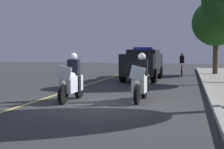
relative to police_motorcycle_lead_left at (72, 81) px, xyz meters
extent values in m
plane|color=#333335|center=(0.67, 1.23, -0.70)|extent=(80.00, 80.00, 0.00)
cube|color=#9E9B93|center=(0.67, 4.87, -0.62)|extent=(48.00, 0.24, 0.15)
cube|color=#E0D14C|center=(0.67, -1.22, -0.70)|extent=(48.00, 0.12, 0.01)
cylinder|color=black|center=(0.76, -0.02, -0.38)|extent=(0.64, 0.13, 0.64)
cylinder|color=black|center=(-0.74, 0.02, -0.38)|extent=(0.64, 0.15, 0.64)
cube|color=silver|center=(0.03, 0.00, -0.08)|extent=(1.21, 0.46, 0.56)
ellipsoid|color=silver|center=(0.08, 0.00, 0.22)|extent=(0.57, 0.33, 0.24)
cube|color=silver|center=(0.66, -0.01, 0.35)|extent=(0.07, 0.56, 0.53)
sphere|color=#F9F4CC|center=(0.72, -0.01, 0.02)|extent=(0.17, 0.17, 0.17)
sphere|color=red|center=(0.53, -0.17, 0.28)|extent=(0.09, 0.09, 0.09)
sphere|color=#1933F2|center=(0.54, 0.15, 0.28)|extent=(0.09, 0.09, 0.09)
cube|color=black|center=(-0.20, 0.00, 0.48)|extent=(0.29, 0.41, 0.60)
cube|color=black|center=(-0.13, 0.20, -0.08)|extent=(0.18, 0.14, 0.56)
cube|color=black|center=(-0.14, -0.20, -0.08)|extent=(0.18, 0.14, 0.56)
sphere|color=silver|center=(-0.18, 0.00, 0.88)|extent=(0.28, 0.28, 0.28)
cylinder|color=black|center=(0.20, 2.39, -0.38)|extent=(0.64, 0.13, 0.64)
cylinder|color=black|center=(-1.30, 2.42, -0.38)|extent=(0.64, 0.15, 0.64)
cube|color=white|center=(-0.53, 2.40, -0.08)|extent=(1.21, 0.46, 0.56)
ellipsoid|color=white|center=(-0.48, 2.40, 0.22)|extent=(0.57, 0.33, 0.24)
cube|color=silver|center=(0.10, 2.39, 0.35)|extent=(0.07, 0.56, 0.53)
sphere|color=#F9F4CC|center=(0.16, 2.39, 0.02)|extent=(0.17, 0.17, 0.17)
sphere|color=red|center=(-0.03, 2.23, 0.28)|extent=(0.09, 0.09, 0.09)
sphere|color=#1933F2|center=(-0.03, 2.55, 0.28)|extent=(0.09, 0.09, 0.09)
cube|color=black|center=(-0.76, 2.41, 0.48)|extent=(0.29, 0.41, 0.60)
cube|color=black|center=(-0.69, 2.61, -0.08)|extent=(0.18, 0.14, 0.56)
cube|color=black|center=(-0.70, 2.21, -0.08)|extent=(0.18, 0.14, 0.56)
sphere|color=silver|center=(-0.74, 2.41, 0.88)|extent=(0.28, 0.28, 0.28)
cube|color=black|center=(-8.88, 1.26, 0.32)|extent=(4.94, 2.00, 1.24)
cube|color=black|center=(-9.18, 1.27, 1.02)|extent=(2.44, 1.80, 0.36)
cube|color=#2633D8|center=(-8.98, 1.27, 1.28)|extent=(0.30, 1.21, 0.14)
cube|color=black|center=(-6.48, 1.22, 0.18)|extent=(0.15, 1.62, 0.56)
cylinder|color=black|center=(-7.31, 2.13, -0.30)|extent=(0.81, 0.30, 0.80)
cylinder|color=black|center=(-7.35, 0.33, -0.30)|extent=(0.81, 0.30, 0.80)
cylinder|color=black|center=(-10.41, 2.20, -0.30)|extent=(0.81, 0.30, 0.80)
cylinder|color=black|center=(-10.45, 0.40, -0.30)|extent=(0.81, 0.30, 0.80)
cylinder|color=black|center=(-12.89, 3.50, -0.37)|extent=(0.66, 0.05, 0.66)
cylinder|color=black|center=(-13.99, 3.53, -0.37)|extent=(0.66, 0.05, 0.66)
cube|color=red|center=(-13.44, 3.52, -0.10)|extent=(1.00, 0.08, 0.36)
cube|color=black|center=(-13.49, 3.52, 0.50)|extent=(0.25, 0.32, 0.56)
sphere|color=tan|center=(-13.46, 3.52, 0.88)|extent=(0.22, 0.22, 0.22)
cylinder|color=#4C3823|center=(-14.53, 5.97, 0.60)|extent=(0.38, 0.38, 2.40)
ellipsoid|color=#1E4C19|center=(-14.53, 5.97, 3.24)|extent=(3.60, 3.60, 3.46)
camera|label=1|loc=(10.55, 4.08, 1.05)|focal=50.72mm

